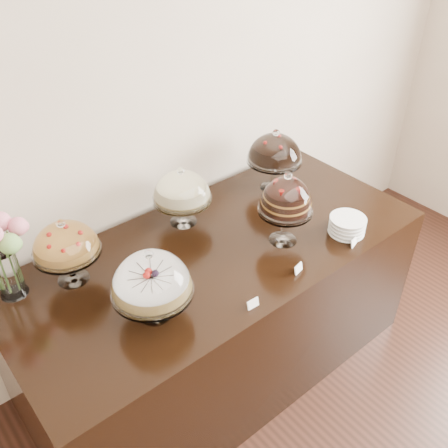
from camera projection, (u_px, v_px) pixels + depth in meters
wall_back at (150, 104)px, 2.54m from camera, size 5.00×0.04×3.00m
display_counter at (218, 310)px, 2.82m from camera, size 2.20×1.00×0.90m
cake_stand_sugar_sponge at (151, 278)px, 2.06m from camera, size 0.35×0.35×0.36m
cake_stand_choco_layer at (286, 198)px, 2.45m from camera, size 0.28×0.28×0.41m
cake_stand_cheesecake at (182, 189)px, 2.62m from camera, size 0.32×0.32×0.34m
cake_stand_dark_choco at (275, 150)px, 2.88m from camera, size 0.33×0.33×0.38m
cake_stand_fruit_tart at (65, 242)px, 2.24m from camera, size 0.31×0.31×0.35m
plate_stack at (347, 226)px, 2.63m from camera, size 0.19×0.19×0.09m
price_card_left at (253, 304)px, 2.20m from camera, size 0.06×0.02×0.04m
price_card_right at (354, 242)px, 2.56m from camera, size 0.06×0.03×0.04m
price_card_extra at (298, 268)px, 2.39m from camera, size 0.06×0.03×0.04m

